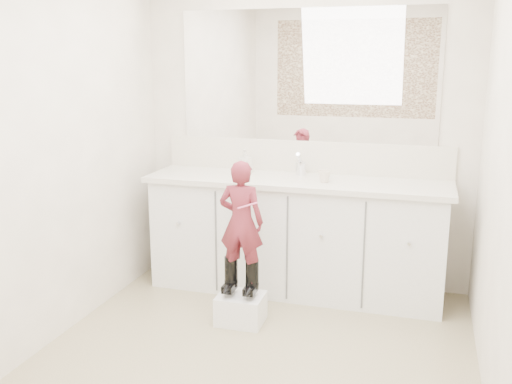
% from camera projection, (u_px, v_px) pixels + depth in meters
% --- Properties ---
extents(floor, '(3.00, 3.00, 0.00)m').
position_uv_depth(floor, '(248.00, 367.00, 3.34)').
color(floor, '#7E7453').
rests_on(floor, ground).
extents(wall_back, '(2.60, 0.00, 2.60)m').
position_uv_depth(wall_back, '(305.00, 133.00, 4.47)').
color(wall_back, beige).
rests_on(wall_back, floor).
extents(wall_front, '(2.60, 0.00, 2.60)m').
position_uv_depth(wall_front, '(92.00, 256.00, 1.67)').
color(wall_front, beige).
rests_on(wall_front, floor).
extents(wall_left, '(0.00, 3.00, 3.00)m').
position_uv_depth(wall_left, '(42.00, 155.00, 3.44)').
color(wall_left, beige).
rests_on(wall_left, floor).
extents(wall_right, '(0.00, 3.00, 3.00)m').
position_uv_depth(wall_right, '(508.00, 181.00, 2.70)').
color(wall_right, beige).
rests_on(wall_right, floor).
extents(vanity_cabinet, '(2.20, 0.55, 0.85)m').
position_uv_depth(vanity_cabinet, '(296.00, 238.00, 4.39)').
color(vanity_cabinet, silver).
rests_on(vanity_cabinet, floor).
extents(countertop, '(2.28, 0.58, 0.04)m').
position_uv_depth(countertop, '(296.00, 181.00, 4.27)').
color(countertop, beige).
rests_on(countertop, vanity_cabinet).
extents(backsplash, '(2.28, 0.03, 0.25)m').
position_uv_depth(backsplash, '(304.00, 157.00, 4.50)').
color(backsplash, beige).
rests_on(backsplash, countertop).
extents(mirror, '(2.00, 0.02, 1.00)m').
position_uv_depth(mirror, '(306.00, 76.00, 4.36)').
color(mirror, white).
rests_on(mirror, wall_back).
extents(dot_panel, '(2.00, 0.01, 1.20)m').
position_uv_depth(dot_panel, '(84.00, 101.00, 1.58)').
color(dot_panel, '#472819').
rests_on(dot_panel, wall_front).
extents(faucet, '(0.08, 0.08, 0.10)m').
position_uv_depth(faucet, '(301.00, 168.00, 4.41)').
color(faucet, silver).
rests_on(faucet, countertop).
extents(cup, '(0.12, 0.12, 0.09)m').
position_uv_depth(cup, '(324.00, 176.00, 4.15)').
color(cup, beige).
rests_on(cup, countertop).
extents(soap_bottle, '(0.10, 0.11, 0.20)m').
position_uv_depth(soap_bottle, '(245.00, 161.00, 4.45)').
color(soap_bottle, beige).
rests_on(soap_bottle, countertop).
extents(step_stool, '(0.31, 0.26, 0.20)m').
position_uv_depth(step_stool, '(241.00, 309.00, 3.90)').
color(step_stool, white).
rests_on(step_stool, floor).
extents(boot_left, '(0.10, 0.17, 0.26)m').
position_uv_depth(boot_left, '(231.00, 275.00, 3.89)').
color(boot_left, black).
rests_on(boot_left, step_stool).
extents(boot_right, '(0.10, 0.17, 0.26)m').
position_uv_depth(boot_right, '(252.00, 277.00, 3.84)').
color(boot_right, black).
rests_on(boot_right, step_stool).
extents(toddler, '(0.30, 0.20, 0.83)m').
position_uv_depth(toddler, '(241.00, 222.00, 3.78)').
color(toddler, '#AD3547').
rests_on(toddler, step_stool).
extents(toothbrush, '(0.14, 0.01, 0.06)m').
position_uv_depth(toothbrush, '(248.00, 206.00, 3.65)').
color(toothbrush, pink).
rests_on(toothbrush, toddler).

